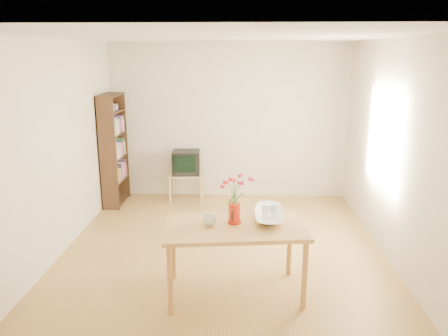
{
  "coord_description": "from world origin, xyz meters",
  "views": [
    {
      "loc": [
        0.22,
        -5.08,
        2.41
      ],
      "look_at": [
        0.0,
        0.3,
        1.0
      ],
      "focal_mm": 35.0,
      "sensor_mm": 36.0,
      "label": 1
    }
  ],
  "objects_px": {
    "mug": "(209,220)",
    "bowl": "(269,199)",
    "table": "(235,233)",
    "pitcher": "(234,214)",
    "television": "(186,162)"
  },
  "relations": [
    {
      "from": "mug",
      "to": "bowl",
      "type": "distance_m",
      "value": 0.67
    },
    {
      "from": "pitcher",
      "to": "bowl",
      "type": "bearing_deg",
      "value": 33.5
    },
    {
      "from": "table",
      "to": "pitcher",
      "type": "height_order",
      "value": "pitcher"
    },
    {
      "from": "mug",
      "to": "bowl",
      "type": "relative_size",
      "value": 0.29
    },
    {
      "from": "mug",
      "to": "television",
      "type": "height_order",
      "value": "mug"
    },
    {
      "from": "table",
      "to": "pitcher",
      "type": "relative_size",
      "value": 6.92
    },
    {
      "from": "pitcher",
      "to": "bowl",
      "type": "relative_size",
      "value": 0.48
    },
    {
      "from": "mug",
      "to": "bowl",
      "type": "xyz_separation_m",
      "value": [
        0.61,
        0.22,
        0.16
      ]
    },
    {
      "from": "table",
      "to": "bowl",
      "type": "relative_size",
      "value": 3.32
    },
    {
      "from": "table",
      "to": "mug",
      "type": "bearing_deg",
      "value": 176.04
    },
    {
      "from": "pitcher",
      "to": "television",
      "type": "bearing_deg",
      "value": 117.49
    },
    {
      "from": "pitcher",
      "to": "television",
      "type": "distance_m",
      "value": 3.04
    },
    {
      "from": "table",
      "to": "mug",
      "type": "height_order",
      "value": "mug"
    },
    {
      "from": "pitcher",
      "to": "mug",
      "type": "bearing_deg",
      "value": -151.48
    },
    {
      "from": "bowl",
      "to": "table",
      "type": "bearing_deg",
      "value": -148.45
    }
  ]
}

